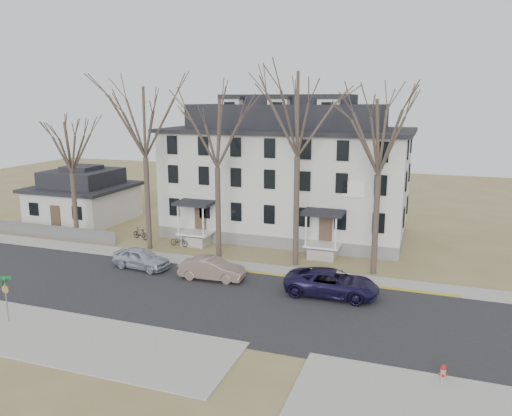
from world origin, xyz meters
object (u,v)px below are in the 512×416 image
at_px(bicycle_left, 179,242).
at_px(fire_hydrant, 443,374).
at_px(tree_bungalow, 70,144).
at_px(small_house, 84,198).
at_px(tree_center, 298,108).
at_px(car_tan, 212,269).
at_px(car_navy, 332,284).
at_px(boarding_house, 287,173).
at_px(bicycle_right, 140,234).
at_px(tree_far_left, 144,117).
at_px(tree_mid_right, 381,132).
at_px(tree_mid_left, 217,128).
at_px(street_sign, 6,292).
at_px(car_silver, 141,259).

xyz_separation_m(bicycle_left, fire_hydrant, (19.83, -14.11, 0.01)).
bearing_deg(tree_bungalow, small_house, 122.84).
relative_size(tree_center, car_tan, 3.40).
distance_m(car_navy, bicycle_left, 14.94).
xyz_separation_m(car_tan, car_navy, (7.98, -0.15, 0.07)).
distance_m(boarding_house, fire_hydrant, 25.10).
bearing_deg(tree_bungalow, bicycle_right, 22.00).
bearing_deg(tree_far_left, bicycle_right, 136.65).
bearing_deg(small_house, bicycle_right, -25.34).
distance_m(bicycle_left, fire_hydrant, 24.33).
relative_size(small_house, bicycle_left, 5.45).
height_order(car_tan, fire_hydrant, car_tan).
distance_m(tree_mid_right, car_navy, 10.29).
distance_m(tree_mid_right, bicycle_left, 18.09).
height_order(car_tan, car_navy, car_navy).
bearing_deg(tree_mid_left, small_house, 159.97).
bearing_deg(fire_hydrant, tree_far_left, 149.45).
bearing_deg(tree_mid_right, bicycle_right, 174.23).
distance_m(tree_center, car_tan, 12.24).
distance_m(tree_center, bicycle_left, 14.70).
xyz_separation_m(tree_mid_right, bicycle_right, (-19.60, 1.98, -9.10)).
relative_size(tree_far_left, car_navy, 2.44).
distance_m(tree_far_left, bicycle_right, 10.26).
bearing_deg(tree_mid_right, bicycle_left, 175.43).
xyz_separation_m(small_house, street_sign, (11.08, -20.55, -0.51)).
relative_size(boarding_house, tree_bungalow, 1.93).
relative_size(tree_mid_left, tree_bungalow, 1.18).
bearing_deg(tree_far_left, street_sign, -89.70).
distance_m(boarding_house, small_house, 20.34).
height_order(car_navy, street_sign, street_sign).
bearing_deg(car_tan, tree_mid_left, 14.86).
height_order(tree_center, bicycle_left, tree_center).
relative_size(tree_far_left, bicycle_left, 8.60).
bearing_deg(bicycle_right, car_silver, -133.28).
height_order(tree_mid_left, car_silver, tree_mid_left).
relative_size(tree_bungalow, car_silver, 2.54).
xyz_separation_m(boarding_house, car_silver, (-6.99, -12.59, -4.66)).
bearing_deg(small_house, car_navy, -22.72).
bearing_deg(car_tan, tree_bungalow, 68.36).
distance_m(car_navy, fire_hydrant, 10.10).
bearing_deg(tree_bungalow, tree_mid_left, 0.00).
bearing_deg(car_tan, car_navy, -94.57).
distance_m(tree_center, tree_bungalow, 19.23).
relative_size(tree_center, car_silver, 3.46).
xyz_separation_m(bicycle_right, fire_hydrant, (23.89, -14.84, -0.07)).
bearing_deg(car_navy, tree_center, 35.05).
relative_size(tree_mid_right, car_tan, 2.95).
bearing_deg(car_navy, tree_bungalow, 76.85).
bearing_deg(street_sign, bicycle_left, 58.90).
xyz_separation_m(car_silver, fire_hydrant, (19.78, -8.43, -0.29)).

